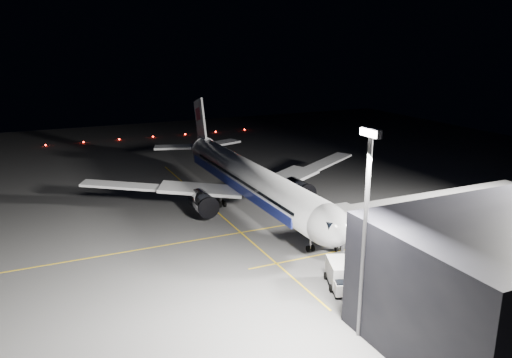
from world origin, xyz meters
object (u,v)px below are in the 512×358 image
at_px(floodlight_mast_south, 366,217).
at_px(safety_cone_a, 279,197).
at_px(safety_cone_b, 262,197).
at_px(safety_cone_c, 273,202).
at_px(service_truck, 340,275).
at_px(baggage_tug, 284,193).
at_px(jet_bridge, 422,206).
at_px(airliner, 248,178).

xyz_separation_m(floodlight_mast_south, safety_cone_a, (-42.83, 13.20, -12.06)).
distance_m(safety_cone_b, safety_cone_c, 2.99).
height_order(service_truck, baggage_tug, service_truck).
bearing_deg(jet_bridge, safety_cone_c, -149.74).
distance_m(floodlight_mast_south, safety_cone_a, 46.41).
bearing_deg(safety_cone_b, airliner, -57.76).
relative_size(airliner, baggage_tug, 18.98).
relative_size(airliner, safety_cone_c, 114.50).
distance_m(service_truck, safety_cone_c, 32.40).
xyz_separation_m(floodlight_mast_south, baggage_tug, (-42.44, 14.01, -11.45)).
height_order(jet_bridge, service_truck, jet_bridge).
bearing_deg(airliner, safety_cone_b, 122.24).
bearing_deg(service_truck, airliner, -163.06).
bearing_deg(safety_cone_c, safety_cone_a, 131.59).
distance_m(floodlight_mast_south, safety_cone_b, 46.32).
height_order(service_truck, safety_cone_b, service_truck).
bearing_deg(jet_bridge, baggage_tug, -157.62).
xyz_separation_m(floodlight_mast_south, safety_cone_b, (-43.60, 10.01, -12.03)).
xyz_separation_m(baggage_tug, safety_cone_c, (1.72, -3.19, -0.66)).
relative_size(airliner, safety_cone_a, 98.21).
xyz_separation_m(service_truck, safety_cone_c, (-31.60, 7.00, -1.35)).
distance_m(jet_bridge, floodlight_mast_south, 31.05).
bearing_deg(safety_cone_a, baggage_tug, 64.07).
distance_m(jet_bridge, service_truck, 22.32).
bearing_deg(safety_cone_b, safety_cone_a, 76.45).
bearing_deg(safety_cone_c, safety_cone_b, -164.48).
bearing_deg(floodlight_mast_south, airliner, 171.67).
bearing_deg(airliner, service_truck, -3.94).
relative_size(airliner, service_truck, 9.68).
height_order(airliner, floodlight_mast_south, floodlight_mast_south).
bearing_deg(floodlight_mast_south, safety_cone_c, 165.13).
height_order(baggage_tug, safety_cone_b, baggage_tug).
xyz_separation_m(service_truck, baggage_tug, (-33.32, 10.19, -0.70)).
bearing_deg(airliner, safety_cone_a, 103.74).
bearing_deg(baggage_tug, airliner, -65.05).
bearing_deg(safety_cone_c, floodlight_mast_south, -14.87).
relative_size(service_truck, baggage_tug, 1.96).
bearing_deg(safety_cone_b, service_truck, -10.19).
distance_m(floodlight_mast_south, service_truck, 14.60).
height_order(safety_cone_a, safety_cone_b, safety_cone_b).
bearing_deg(jet_bridge, floodlight_mast_south, -53.21).
xyz_separation_m(airliner, floodlight_mast_south, (41.08, -6.01, 7.21)).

